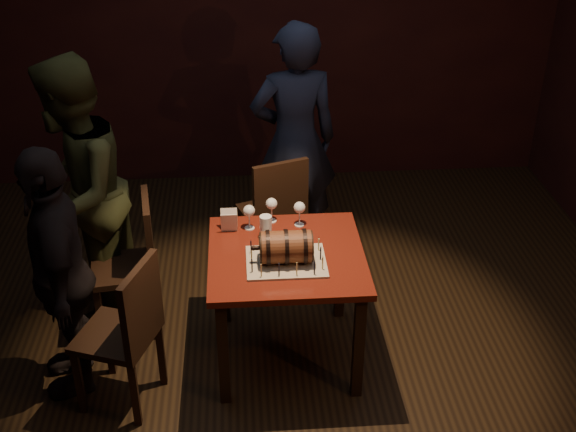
# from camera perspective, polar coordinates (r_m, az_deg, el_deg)

# --- Properties ---
(room_shell) EXTENTS (5.04, 5.04, 2.80)m
(room_shell) POSITION_cam_1_polar(r_m,az_deg,el_deg) (3.89, -0.28, 5.39)
(room_shell) COLOR black
(room_shell) RESTS_ON ground
(pub_table) EXTENTS (0.90, 0.90, 0.75)m
(pub_table) POSITION_cam_1_polar(r_m,az_deg,el_deg) (4.23, -0.13, -4.20)
(pub_table) COLOR #48120C
(pub_table) RESTS_ON ground
(cake_board) EXTENTS (0.45, 0.35, 0.01)m
(cake_board) POSITION_cam_1_polar(r_m,az_deg,el_deg) (4.09, -0.15, -3.63)
(cake_board) COLOR #A99D88
(cake_board) RESTS_ON pub_table
(barrel_cake) EXTENTS (0.35, 0.20, 0.20)m
(barrel_cake) POSITION_cam_1_polar(r_m,az_deg,el_deg) (4.03, -0.16, -2.46)
(barrel_cake) COLOR brown
(barrel_cake) RESTS_ON cake_board
(birthday_candles) EXTENTS (0.40, 0.30, 0.09)m
(birthday_candles) POSITION_cam_1_polar(r_m,az_deg,el_deg) (4.06, -0.15, -3.08)
(birthday_candles) COLOR #D5CA7F
(birthday_candles) RESTS_ON cake_board
(wine_glass_left) EXTENTS (0.07, 0.07, 0.16)m
(wine_glass_left) POSITION_cam_1_polar(r_m,az_deg,el_deg) (4.36, -3.09, 0.33)
(wine_glass_left) COLOR silver
(wine_glass_left) RESTS_ON pub_table
(wine_glass_mid) EXTENTS (0.07, 0.07, 0.16)m
(wine_glass_mid) POSITION_cam_1_polar(r_m,az_deg,el_deg) (4.43, -1.31, 0.89)
(wine_glass_mid) COLOR silver
(wine_glass_mid) RESTS_ON pub_table
(wine_glass_right) EXTENTS (0.07, 0.07, 0.16)m
(wine_glass_right) POSITION_cam_1_polar(r_m,az_deg,el_deg) (4.39, 0.92, 0.59)
(wine_glass_right) COLOR silver
(wine_glass_right) RESTS_ON pub_table
(pint_of_ale) EXTENTS (0.07, 0.07, 0.15)m
(pint_of_ale) POSITION_cam_1_polar(r_m,az_deg,el_deg) (4.28, -1.77, -0.93)
(pint_of_ale) COLOR silver
(pint_of_ale) RESTS_ON pub_table
(menu_card) EXTENTS (0.10, 0.05, 0.13)m
(menu_card) POSITION_cam_1_polar(r_m,az_deg,el_deg) (4.37, -4.68, -0.41)
(menu_card) COLOR white
(menu_card) RESTS_ON pub_table
(chair_back) EXTENTS (0.51, 0.51, 0.93)m
(chair_back) POSITION_cam_1_polar(r_m,az_deg,el_deg) (5.08, -1.01, 0.52)
(chair_back) COLOR black
(chair_back) RESTS_ON ground
(chair_left_rear) EXTENTS (0.45, 0.45, 0.93)m
(chair_left_rear) POSITION_cam_1_polar(r_m,az_deg,el_deg) (4.65, -11.97, -3.25)
(chair_left_rear) COLOR black
(chair_left_rear) RESTS_ON ground
(chair_left_front) EXTENTS (0.51, 0.51, 0.93)m
(chair_left_front) POSITION_cam_1_polar(r_m,az_deg,el_deg) (4.07, -12.53, -8.63)
(chair_left_front) COLOR black
(chair_left_front) RESTS_ON ground
(person_back) EXTENTS (0.69, 0.50, 1.76)m
(person_back) POSITION_cam_1_polar(r_m,az_deg,el_deg) (5.27, 0.50, 5.94)
(person_back) COLOR #1B2137
(person_back) RESTS_ON ground
(person_left_rear) EXTENTS (0.78, 0.94, 1.76)m
(person_left_rear) POSITION_cam_1_polar(r_m,az_deg,el_deg) (4.72, -16.36, 1.68)
(person_left_rear) COLOR #3B3F1F
(person_left_rear) RESTS_ON ground
(person_left_front) EXTENTS (0.55, 0.95, 1.52)m
(person_left_front) POSITION_cam_1_polar(r_m,az_deg,el_deg) (4.18, -17.55, -4.26)
(person_left_front) COLOR black
(person_left_front) RESTS_ON ground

